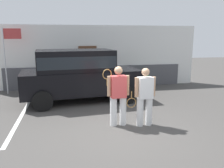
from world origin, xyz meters
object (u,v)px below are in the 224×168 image
(potted_plant_by_porch, at_px, (142,78))
(flag_pole, at_px, (9,48))
(tennis_player_man, at_px, (118,95))
(parked_suv, at_px, (79,73))
(tennis_player_woman, at_px, (145,96))

(potted_plant_by_porch, relative_size, flag_pole, 0.30)
(tennis_player_man, relative_size, potted_plant_by_porch, 1.99)
(parked_suv, xyz_separation_m, potted_plant_by_porch, (3.27, 1.82, -0.66))
(parked_suv, distance_m, tennis_player_woman, 3.50)
(tennis_player_man, xyz_separation_m, potted_plant_by_porch, (2.32, 4.70, -0.42))
(tennis_player_man, height_order, flag_pole, flag_pole)
(parked_suv, relative_size, flag_pole, 1.61)
(parked_suv, bearing_deg, tennis_player_woman, -66.49)
(tennis_player_man, xyz_separation_m, flag_pole, (-3.92, 4.73, 1.14))
(parked_suv, distance_m, flag_pole, 3.61)
(tennis_player_woman, height_order, potted_plant_by_porch, tennis_player_woman)
(tennis_player_woman, distance_m, potted_plant_by_porch, 5.13)
(potted_plant_by_porch, height_order, flag_pole, flag_pole)
(flag_pole, bearing_deg, tennis_player_woman, -46.37)
(flag_pole, bearing_deg, parked_suv, -31.88)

